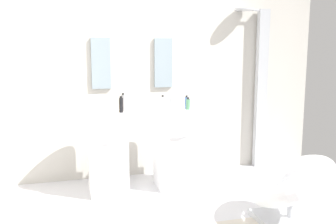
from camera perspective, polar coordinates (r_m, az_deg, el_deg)
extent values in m
cube|color=beige|center=(4.54, -5.57, 6.43)|extent=(4.80, 0.10, 2.60)
cube|color=white|center=(4.11, -9.20, -7.94)|extent=(0.40, 0.40, 0.62)
cylinder|color=white|center=(4.01, -9.36, -1.85)|extent=(0.47, 0.47, 0.27)
cylinder|color=#B7BABF|center=(4.10, -9.62, 1.00)|extent=(0.02, 0.02, 0.10)
cube|color=white|center=(4.25, 0.94, -7.25)|extent=(0.40, 0.40, 0.62)
cylinder|color=white|center=(4.15, 0.95, -1.35)|extent=(0.47, 0.47, 0.27)
cylinder|color=#B7BABF|center=(4.24, 0.47, 1.39)|extent=(0.02, 0.02, 0.10)
cube|color=#8C9EA8|center=(4.41, -10.25, 7.34)|extent=(0.22, 0.03, 0.59)
cube|color=#8C9EA8|center=(4.54, -0.74, 7.53)|extent=(0.22, 0.03, 0.59)
cube|color=#B7BABF|center=(5.01, 14.04, 3.30)|extent=(0.14, 0.08, 2.05)
cylinder|color=#B7BABF|center=(4.93, 13.06, 14.95)|extent=(0.30, 0.02, 0.02)
cylinder|color=#B7BABF|center=(4.83, 11.61, 15.12)|extent=(0.24, 0.24, 0.02)
cube|color=#B7BABF|center=(3.63, 18.10, -15.43)|extent=(0.56, 0.50, 0.06)
cylinder|color=#B7BABF|center=(3.56, 18.24, -12.93)|extent=(0.05, 0.05, 0.34)
torus|color=white|center=(3.49, 18.41, -9.89)|extent=(1.05, 1.05, 0.49)
cylinder|color=black|center=(3.91, -7.19, 1.04)|extent=(0.04, 0.04, 0.15)
cylinder|color=black|center=(3.90, -7.22, 2.28)|extent=(0.02, 0.02, 0.02)
cylinder|color=#4C72B7|center=(4.15, 2.86, 1.40)|extent=(0.04, 0.04, 0.13)
cylinder|color=black|center=(4.14, 2.86, 2.41)|extent=(0.02, 0.02, 0.02)
cylinder|color=#C68C38|center=(3.93, -7.26, 1.02)|extent=(0.04, 0.04, 0.14)
cylinder|color=black|center=(3.92, -7.28, 2.21)|extent=(0.02, 0.02, 0.02)
cylinder|color=#59996B|center=(4.08, 3.09, 1.17)|extent=(0.04, 0.04, 0.11)
cylinder|color=black|center=(4.07, 3.10, 2.11)|extent=(0.02, 0.02, 0.02)
cylinder|color=#99999E|center=(3.98, -6.89, 1.35)|extent=(0.04, 0.04, 0.18)
cylinder|color=black|center=(3.96, -6.92, 2.76)|extent=(0.02, 0.02, 0.02)
cylinder|color=white|center=(4.16, -0.82, 1.44)|extent=(0.04, 0.04, 0.13)
cylinder|color=black|center=(4.15, -0.82, 2.47)|extent=(0.02, 0.02, 0.02)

